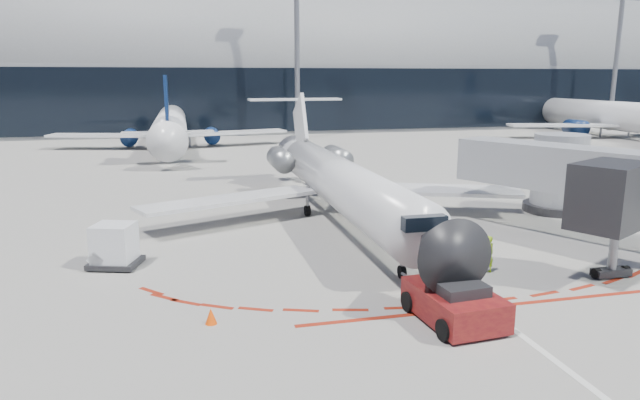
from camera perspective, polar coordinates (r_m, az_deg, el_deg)
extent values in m
plane|color=slate|center=(31.78, 5.92, -2.78)|extent=(260.00, 260.00, 0.00)
cube|color=silver|center=(33.61, 4.79, -1.92)|extent=(0.25, 40.00, 0.01)
cube|color=maroon|center=(21.83, 16.10, -10.26)|extent=(14.00, 0.25, 0.01)
cube|color=gray|center=(94.55, -7.34, 10.14)|extent=(150.00, 24.00, 10.00)
cylinder|color=gray|center=(94.52, -7.42, 13.17)|extent=(150.00, 24.00, 24.00)
cube|color=black|center=(82.59, -6.41, 9.89)|extent=(150.00, 0.20, 9.00)
cube|color=#96999F|center=(31.48, 24.57, 2.73)|extent=(8.22, 12.61, 2.30)
cube|color=black|center=(25.19, 27.03, 0.40)|extent=(3.86, 3.44, 2.60)
cylinder|color=slate|center=(26.53, 27.30, -4.43)|extent=(0.36, 0.36, 2.40)
cube|color=black|center=(26.81, 27.09, -6.44)|extent=(1.60, 0.60, 0.30)
cylinder|color=#96999F|center=(38.00, 22.79, 2.49)|extent=(3.20, 3.20, 4.80)
cylinder|color=black|center=(38.38, 22.53, -0.67)|extent=(4.00, 4.00, 0.50)
cylinder|color=slate|center=(78.57, -2.32, 15.31)|extent=(0.70, 0.70, 25.00)
cylinder|color=slate|center=(101.01, 27.60, 13.28)|extent=(0.70, 0.70, 25.00)
cylinder|color=silver|center=(31.86, 2.28, 1.61)|extent=(2.68, 21.82, 2.68)
cone|color=black|center=(20.61, 11.62, -4.51)|extent=(2.68, 2.78, 2.68)
cone|color=silver|center=(44.06, -2.21, 4.55)|extent=(2.68, 3.57, 2.68)
cube|color=black|center=(21.86, 9.93, -2.00)|extent=(1.69, 1.39, 0.55)
cube|color=silver|center=(32.42, -8.98, 0.05)|extent=(10.63, 6.30, 0.31)
cube|color=silver|center=(35.51, 11.21, 1.02)|extent=(10.63, 6.30, 0.31)
cube|color=silver|center=(42.84, -1.97, 7.54)|extent=(0.25, 4.65, 4.74)
cube|color=silver|center=(44.78, -2.53, 10.02)|extent=(7.14, 1.59, 0.16)
cylinder|color=slate|center=(39.80, -3.97, 4.07)|extent=(1.49, 3.37, 1.49)
cylinder|color=slate|center=(40.66, 1.71, 4.27)|extent=(1.49, 3.37, 1.49)
cylinder|color=black|center=(24.01, 8.20, -7.13)|extent=(0.22, 0.56, 0.56)
cylinder|color=black|center=(34.28, -1.27, -1.07)|extent=(0.30, 0.63, 0.63)
cylinder|color=black|center=(35.01, 3.50, -0.81)|extent=(0.30, 0.63, 0.63)
cylinder|color=slate|center=(23.92, 8.22, -6.52)|extent=(0.18, 0.18, 1.09)
cube|color=#510B11|center=(20.23, 13.27, -10.07)|extent=(2.54, 3.76, 1.01)
cube|color=black|center=(19.72, 13.88, -8.59)|extent=(1.68, 1.47, 0.39)
cylinder|color=slate|center=(22.28, 9.90, -8.42)|extent=(0.36, 2.91, 0.11)
cylinder|color=black|center=(18.85, 12.40, -12.58)|extent=(0.37, 0.74, 0.72)
cylinder|color=black|center=(19.96, 17.77, -11.45)|extent=(0.37, 0.74, 0.72)
cylinder|color=black|center=(20.81, 8.90, -9.99)|extent=(0.37, 0.74, 0.72)
cylinder|color=black|center=(21.82, 13.94, -9.15)|extent=(0.37, 0.74, 0.72)
imported|color=#9FDA17|center=(25.31, 16.42, -5.22)|extent=(0.62, 0.44, 1.62)
cube|color=black|center=(26.75, -19.74, -5.92)|extent=(2.49, 2.29, 0.23)
cube|color=white|center=(26.49, -19.88, -4.02)|extent=(2.03, 1.97, 1.64)
cylinder|color=black|center=(26.55, -21.93, -6.41)|extent=(0.16, 0.23, 0.21)
cylinder|color=black|center=(25.88, -18.65, -6.64)|extent=(0.16, 0.23, 0.21)
cylinder|color=black|center=(27.69, -20.73, -5.56)|extent=(0.16, 0.23, 0.21)
cylinder|color=black|center=(27.04, -17.56, -5.75)|extent=(0.16, 0.23, 0.21)
cone|color=#FF4905|center=(19.94, -10.85, -11.33)|extent=(0.40, 0.40, 0.56)
cone|color=#FF4905|center=(22.55, 9.01, -8.53)|extent=(0.35, 0.35, 0.49)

